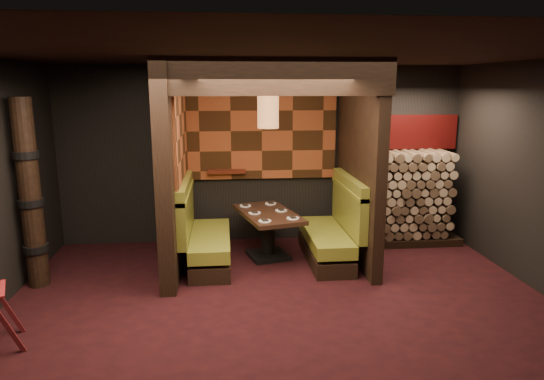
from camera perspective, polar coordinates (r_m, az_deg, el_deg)
The scene contains 19 objects.
floor at distance 5.69m, azimuth 1.34°, elevation -14.33°, with size 6.50×5.50×0.02m, color black.
ceiling at distance 5.10m, azimuth 1.50°, elevation 15.91°, with size 6.50×5.50×0.02m, color black.
wall_back at distance 7.91m, azimuth -1.05°, elevation 4.17°, with size 6.50×0.02×2.85m, color black.
wall_front at distance 2.62m, azimuth 9.06°, elevation -12.91°, with size 6.50×0.02×2.85m, color black.
partition_left at distance 6.83m, azimuth -11.66°, elevation 2.64°, with size 0.20×2.20×2.85m, color black.
partition_right at distance 7.11m, azimuth 10.18°, elevation 3.07°, with size 0.15×2.10×2.85m, color black.
header_beam at distance 5.78m, azimuth 0.35°, elevation 13.20°, with size 2.85×0.18×0.44m, color black.
tapa_back_panel at distance 7.82m, azimuth -1.21°, elevation 6.99°, with size 2.40×0.06×1.55m, color #9B4623.
tapa_side_panel at distance 6.93m, azimuth -10.67°, elevation 6.37°, with size 0.04×1.85×1.45m, color #9B4623.
lacquer_shelf at distance 7.82m, azimuth -5.37°, elevation 2.21°, with size 0.60×0.12×0.07m, color #541D11.
booth_bench_left at distance 7.04m, azimuth -8.14°, elevation -5.54°, with size 0.68×1.60×1.14m.
booth_bench_right at distance 7.20m, azimuth 7.15°, elevation -5.10°, with size 0.68×1.60×1.14m.
dining_table at distance 7.21m, azimuth -0.47°, elevation -4.41°, with size 1.03×1.47×0.70m.
place_settings at distance 7.15m, azimuth -0.48°, elevation -2.53°, with size 0.81×1.17×0.03m.
pendant_lamp at distance 6.87m, azimuth -0.46°, elevation 9.17°, with size 0.30×0.30×0.91m.
totem_column at distance 6.74m, azimuth -26.56°, elevation -0.60°, with size 0.31×0.31×2.40m.
firewood_stack at distance 8.15m, azimuth 15.44°, elevation -0.86°, with size 1.73×0.70×1.50m.
mosaic_header at distance 8.29m, azimuth 15.03°, elevation 6.60°, with size 1.83×0.10×0.56m, color #650E0D.
bay_front_post at distance 7.38m, azimuth 10.31°, elevation 3.39°, with size 0.08×0.08×2.85m, color black.
Camera 1 is at (-0.63, -5.05, 2.53)m, focal length 32.00 mm.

